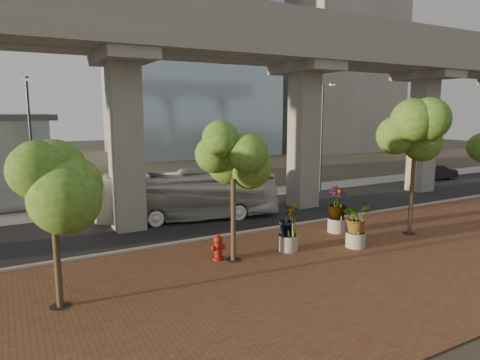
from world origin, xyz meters
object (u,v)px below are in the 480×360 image
transit_bus (188,196)px  planter_front (356,219)px  fire_hydrant (218,247)px  parked_car (435,172)px

transit_bus → planter_front: bearing=-139.1°
fire_hydrant → planter_front: bearing=-13.7°
fire_hydrant → planter_front: planter_front is taller
fire_hydrant → parked_car: bearing=19.8°
transit_bus → parked_car: (26.43, 2.76, -0.74)m
transit_bus → planter_front: 10.19m
parked_car → transit_bus: bearing=100.4°
transit_bus → fire_hydrant: bearing=179.6°
parked_car → fire_hydrant: (-28.04, -10.08, -0.14)m
parked_car → fire_hydrant: parked_car is taller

